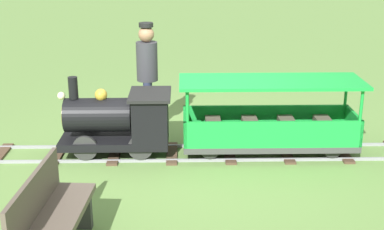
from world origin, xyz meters
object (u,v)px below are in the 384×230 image
object	(u,v)px
locomotive	(121,120)
park_bench	(51,219)
conductor_person	(147,70)
passenger_car	(269,124)

from	to	relation	value
locomotive	park_bench	xyz separation A→B (m)	(-2.43, 0.36, -0.07)
conductor_person	park_bench	size ratio (longest dim) A/B	1.22
passenger_car	park_bench	distance (m)	3.34
passenger_car	locomotive	bearing A→B (deg)	90.00
passenger_car	conductor_person	distance (m)	1.91
locomotive	passenger_car	world-z (taller)	locomotive
passenger_car	conductor_person	bearing A→B (deg)	62.91
passenger_car	park_bench	xyz separation A→B (m)	(-2.43, 2.29, -0.01)
locomotive	passenger_car	xyz separation A→B (m)	(0.00, -1.93, -0.06)
passenger_car	conductor_person	size ratio (longest dim) A/B	1.45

